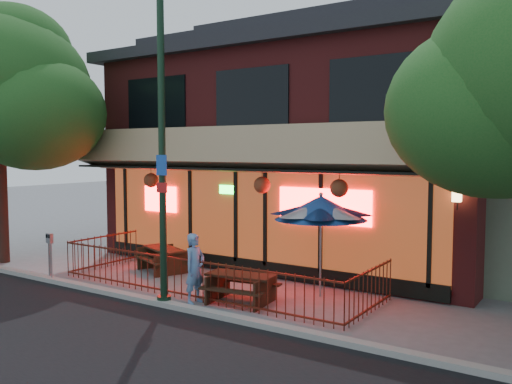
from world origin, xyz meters
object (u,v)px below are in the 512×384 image
(street_light, at_px, (162,167))
(picnic_table_left, at_px, (164,256))
(patio_umbrella, at_px, (321,208))
(parking_meter_far, at_px, (49,248))
(street_tree_left, at_px, (1,81))
(pedestrian, at_px, (195,268))
(parking_meter_near, at_px, (51,249))
(picnic_table_right, at_px, (241,284))

(street_light, relative_size, picnic_table_left, 3.59)
(patio_umbrella, height_order, parking_meter_far, patio_umbrella)
(street_tree_left, relative_size, parking_meter_far, 6.22)
(pedestrian, relative_size, parking_meter_near, 1.23)
(street_tree_left, relative_size, parking_meter_near, 6.13)
(street_light, xyz_separation_m, picnic_table_right, (1.38, 1.10, -2.71))
(pedestrian, height_order, parking_meter_near, pedestrian)
(picnic_table_right, height_order, parking_meter_near, parking_meter_near)
(street_light, height_order, parking_meter_near, street_light)
(picnic_table_right, relative_size, parking_meter_near, 1.32)
(street_light, distance_m, street_tree_left, 7.91)
(patio_umbrella, distance_m, pedestrian, 3.30)
(street_tree_left, distance_m, pedestrian, 9.33)
(picnic_table_left, distance_m, parking_meter_near, 3.13)
(parking_meter_far, bearing_deg, picnic_table_left, 54.40)
(picnic_table_left, bearing_deg, street_light, -47.11)
(street_tree_left, bearing_deg, picnic_table_right, 2.04)
(street_light, bearing_deg, street_tree_left, 173.96)
(street_tree_left, xyz_separation_m, patio_umbrella, (10.12, 1.82, -3.51))
(street_tree_left, relative_size, picnic_table_left, 4.13)
(picnic_table_left, relative_size, picnic_table_right, 1.12)
(street_light, bearing_deg, picnic_table_right, 38.71)
(picnic_table_left, relative_size, pedestrian, 1.20)
(patio_umbrella, bearing_deg, street_tree_left, -169.83)
(street_light, bearing_deg, patio_umbrella, 44.35)
(picnic_table_right, height_order, parking_meter_far, parking_meter_far)
(pedestrian, bearing_deg, picnic_table_left, 56.68)
(picnic_table_right, bearing_deg, parking_meter_near, -167.62)
(street_tree_left, xyz_separation_m, pedestrian, (7.96, -0.29, -4.86))
(street_light, xyz_separation_m, patio_umbrella, (2.67, 2.60, -0.99))
(street_tree_left, relative_size, picnic_table_right, 4.64)
(picnic_table_right, relative_size, patio_umbrella, 0.69)
(street_tree_left, xyz_separation_m, picnic_table_right, (8.84, 0.31, -5.23))
(street_tree_left, relative_size, pedestrian, 4.97)
(parking_meter_near, bearing_deg, street_light, 1.11)
(street_tree_left, bearing_deg, parking_meter_near, -14.07)
(street_light, distance_m, parking_meter_far, 4.78)
(pedestrian, xyz_separation_m, parking_meter_near, (-4.51, -0.58, 0.08))
(picnic_table_left, height_order, patio_umbrella, patio_umbrella)
(street_tree_left, bearing_deg, patio_umbrella, 10.17)
(parking_meter_near, bearing_deg, parking_meter_far, 158.20)
(patio_umbrella, xyz_separation_m, parking_meter_near, (-6.67, -2.68, -1.27))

